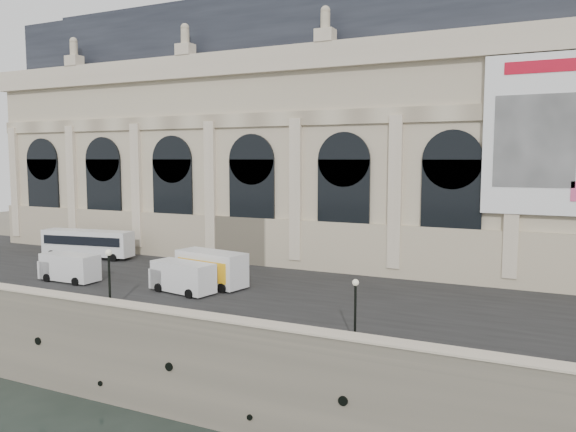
% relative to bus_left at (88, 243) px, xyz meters
% --- Properties ---
extents(ground, '(260.00, 260.00, 0.00)m').
position_rel_bus_left_xyz_m(ground, '(22.56, -17.56, -7.76)').
color(ground, black).
rests_on(ground, ground).
extents(quay, '(160.00, 70.00, 6.00)m').
position_rel_bus_left_xyz_m(quay, '(22.56, 17.44, -4.76)').
color(quay, gray).
rests_on(quay, ground).
extents(street, '(160.00, 24.00, 0.06)m').
position_rel_bus_left_xyz_m(street, '(22.56, -3.56, -1.73)').
color(street, '#2D2D2D').
rests_on(street, quay).
extents(parapet, '(160.00, 1.40, 1.21)m').
position_rel_bus_left_xyz_m(parapet, '(22.56, -16.96, -1.15)').
color(parapet, gray).
rests_on(parapet, quay).
extents(museum, '(69.00, 18.70, 29.10)m').
position_rel_bus_left_xyz_m(museum, '(16.59, 13.30, 11.96)').
color(museum, beige).
rests_on(museum, quay).
extents(bus_left, '(10.88, 3.77, 3.14)m').
position_rel_bus_left_xyz_m(bus_left, '(0.00, 0.00, 0.00)').
color(bus_left, white).
rests_on(bus_left, quay).
extents(van_b, '(5.71, 2.43, 2.53)m').
position_rel_bus_left_xyz_m(van_b, '(7.22, -9.65, -0.47)').
color(van_b, silver).
rests_on(van_b, quay).
extents(van_c, '(6.13, 3.22, 2.59)m').
position_rel_bus_left_xyz_m(van_c, '(18.97, -8.70, -0.44)').
color(van_c, white).
rests_on(van_c, quay).
extents(box_truck, '(8.03, 3.84, 3.11)m').
position_rel_bus_left_xyz_m(box_truck, '(19.78, -5.81, -0.20)').
color(box_truck, white).
rests_on(box_truck, quay).
extents(lamp_left, '(0.47, 0.47, 4.61)m').
position_rel_bus_left_xyz_m(lamp_left, '(18.04, -15.84, 0.53)').
color(lamp_left, black).
rests_on(lamp_left, quay).
extents(lamp_right, '(0.40, 0.40, 3.95)m').
position_rel_bus_left_xyz_m(lamp_right, '(36.26, -14.78, 0.20)').
color(lamp_right, black).
rests_on(lamp_right, quay).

